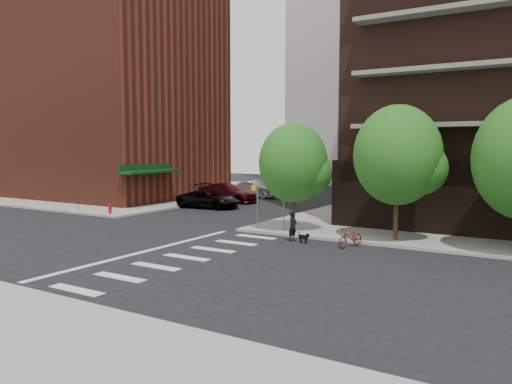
% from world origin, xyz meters
% --- Properties ---
extents(ground, '(120.00, 120.00, 0.00)m').
position_xyz_m(ground, '(0.00, 0.00, 0.00)').
color(ground, black).
rests_on(ground, ground).
extents(sidewalk_nw, '(31.00, 33.00, 0.15)m').
position_xyz_m(sidewalk_nw, '(-24.50, 23.50, 0.07)').
color(sidewalk_nw, gray).
rests_on(sidewalk_nw, ground).
extents(crosswalk, '(3.85, 13.00, 0.01)m').
position_xyz_m(crosswalk, '(2.21, -0.00, 0.01)').
color(crosswalk, silver).
rests_on(crosswalk, ground).
extents(midrise_nw, '(21.40, 15.50, 20.00)m').
position_xyz_m(midrise_nw, '(-22.00, 18.00, 10.15)').
color(midrise_nw, maroon).
rests_on(midrise_nw, sidewalk_nw).
extents(tree_a, '(4.00, 4.00, 5.90)m').
position_xyz_m(tree_a, '(4.00, 8.50, 4.04)').
color(tree_a, '#301E11').
rests_on(tree_a, sidewalk_ne).
extents(tree_b, '(4.50, 4.50, 6.65)m').
position_xyz_m(tree_b, '(10.00, 8.50, 4.54)').
color(tree_b, '#301E11').
rests_on(tree_b, sidewalk_ne).
extents(pedestrian_signal, '(2.18, 0.67, 2.60)m').
position_xyz_m(pedestrian_signal, '(2.32, 7.92, 1.85)').
color(pedestrian_signal, slate).
rests_on(pedestrian_signal, sidewalk_ne).
extents(fire_hydrant, '(0.24, 0.24, 0.73)m').
position_xyz_m(fire_hydrant, '(-10.50, 7.80, 0.55)').
color(fire_hydrant, '#A50C0C').
rests_on(fire_hydrant, sidewalk_nw).
extents(parking_meter, '(0.10, 0.08, 1.32)m').
position_xyz_m(parking_meter, '(-14.00, 7.80, 0.96)').
color(parking_meter, black).
rests_on(parking_meter, sidewalk_nw).
extents(parked_car_black, '(2.86, 5.41, 1.45)m').
position_xyz_m(parked_car_black, '(-7.04, 15.04, 0.73)').
color(parked_car_black, black).
rests_on(parked_car_black, ground).
extents(parked_car_maroon, '(2.62, 5.89, 1.68)m').
position_xyz_m(parked_car_maroon, '(-8.20, 19.39, 0.84)').
color(parked_car_maroon, '#3E0912').
rests_on(parked_car_maroon, ground).
extents(parked_car_silver, '(1.93, 4.90, 1.59)m').
position_xyz_m(parked_car_silver, '(-8.20, 24.27, 0.79)').
color(parked_car_silver, '#ABAEB2').
rests_on(parked_car_silver, ground).
extents(scooter, '(1.10, 1.95, 0.97)m').
position_xyz_m(scooter, '(8.45, 6.07, 0.49)').
color(scooter, maroon).
rests_on(scooter, ground).
extents(dog_walker, '(0.62, 0.45, 1.59)m').
position_xyz_m(dog_walker, '(5.27, 6.00, 0.80)').
color(dog_walker, black).
rests_on(dog_walker, ground).
extents(dog, '(0.62, 0.26, 0.51)m').
position_xyz_m(dog, '(6.03, 5.80, 0.32)').
color(dog, black).
rests_on(dog, ground).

